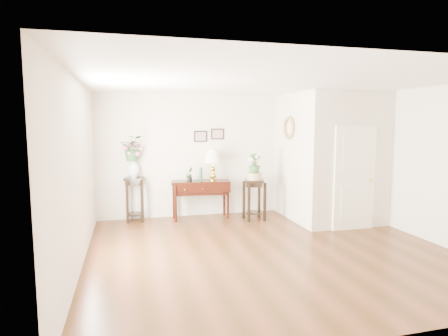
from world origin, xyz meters
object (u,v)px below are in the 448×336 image
object	(u,v)px
table_lamp	(213,165)
plant_stand_b	(254,200)
plant_stand_a	(135,199)
console_table	(201,200)

from	to	relation	value
table_lamp	plant_stand_b	distance (m)	1.21
table_lamp	plant_stand_b	size ratio (longest dim) A/B	0.77
plant_stand_a	console_table	bearing A→B (deg)	-6.44
plant_stand_a	plant_stand_b	distance (m)	2.65
console_table	table_lamp	world-z (taller)	table_lamp
table_lamp	plant_stand_b	bearing A→B (deg)	-23.81
console_table	plant_stand_a	xyz separation A→B (m)	(-1.45, 0.16, 0.05)
table_lamp	plant_stand_b	world-z (taller)	table_lamp
plant_stand_a	plant_stand_b	bearing A→B (deg)	-11.81
console_table	table_lamp	distance (m)	0.83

